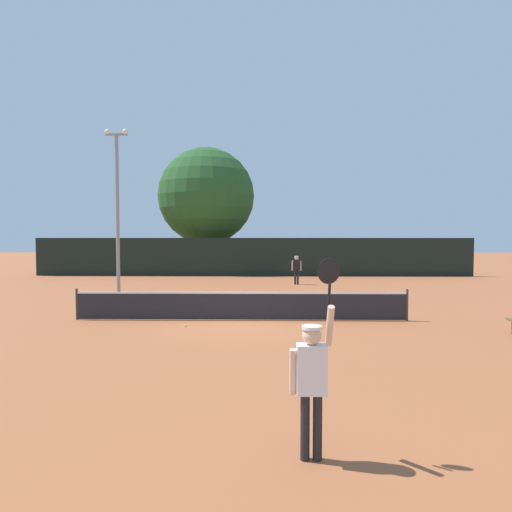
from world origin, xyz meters
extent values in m
plane|color=#9E5633|center=(0.00, 0.00, 0.00)|extent=(120.00, 120.00, 0.00)
cube|color=#232328|center=(0.00, 0.00, 0.48)|extent=(11.26, 0.03, 0.91)
cube|color=white|center=(0.00, 0.00, 0.93)|extent=(11.26, 0.04, 0.06)
cylinder|color=#333338|center=(-5.63, 0.00, 0.54)|extent=(0.08, 0.08, 1.07)
cylinder|color=#333338|center=(5.63, 0.00, 0.54)|extent=(0.08, 0.08, 1.07)
cube|color=black|center=(0.00, 16.52, 1.35)|extent=(31.05, 0.12, 2.70)
cube|color=white|center=(1.40, -9.46, 1.18)|extent=(0.38, 0.22, 0.64)
sphere|color=beige|center=(1.40, -9.46, 1.62)|extent=(0.24, 0.24, 0.24)
cylinder|color=white|center=(1.40, -9.46, 1.72)|extent=(0.26, 0.26, 0.04)
cylinder|color=black|center=(1.32, -9.46, 0.43)|extent=(0.12, 0.12, 0.86)
cylinder|color=black|center=(1.48, -9.46, 0.43)|extent=(0.12, 0.12, 0.86)
cylinder|color=beige|center=(1.16, -9.46, 1.15)|extent=(0.09, 0.18, 0.61)
cylinder|color=beige|center=(1.64, -9.37, 1.72)|extent=(0.09, 0.34, 0.58)
cylinder|color=black|center=(1.64, -9.31, 2.13)|extent=(0.04, 0.11, 0.28)
ellipsoid|color=black|center=(1.64, -9.25, 2.42)|extent=(0.30, 0.13, 0.36)
cube|color=black|center=(2.70, 11.09, 1.14)|extent=(0.38, 0.22, 0.61)
sphere|color=beige|center=(2.70, 11.09, 1.55)|extent=(0.23, 0.23, 0.23)
cylinder|color=white|center=(2.70, 11.09, 1.65)|extent=(0.25, 0.25, 0.04)
cylinder|color=black|center=(2.62, 11.09, 0.41)|extent=(0.12, 0.12, 0.83)
cylinder|color=black|center=(2.78, 11.09, 0.41)|extent=(0.12, 0.12, 0.83)
cylinder|color=beige|center=(2.46, 11.09, 1.10)|extent=(0.09, 0.18, 0.58)
cylinder|color=beige|center=(2.94, 11.09, 1.10)|extent=(0.09, 0.16, 0.58)
sphere|color=#CCE033|center=(-1.69, -1.15, 0.03)|extent=(0.07, 0.07, 0.07)
cylinder|color=gray|center=(-6.61, 7.36, 3.94)|extent=(0.18, 0.18, 7.88)
cube|color=gray|center=(-6.61, 7.36, 7.93)|extent=(1.10, 0.10, 0.10)
sphere|color=#F2EDCC|center=(-7.06, 7.36, 8.06)|extent=(0.28, 0.28, 0.28)
sphere|color=#F2EDCC|center=(-6.16, 7.36, 8.06)|extent=(0.28, 0.28, 0.28)
cylinder|color=brown|center=(-3.79, 20.40, 1.58)|extent=(0.56, 0.56, 3.15)
sphere|color=#235123|center=(-3.79, 20.40, 6.00)|extent=(7.58, 7.58, 7.58)
cube|color=black|center=(1.40, 24.27, 0.60)|extent=(2.50, 4.43, 0.90)
cube|color=#2D333D|center=(1.40, 23.97, 1.37)|extent=(2.00, 2.43, 0.64)
cylinder|color=black|center=(0.55, 25.67, 0.30)|extent=(0.22, 0.60, 0.60)
cylinder|color=black|center=(2.25, 25.67, 0.30)|extent=(0.22, 0.60, 0.60)
cylinder|color=black|center=(0.55, 22.87, 0.30)|extent=(0.22, 0.60, 0.60)
cylinder|color=black|center=(2.25, 22.87, 0.30)|extent=(0.22, 0.60, 0.60)
cube|color=red|center=(6.06, 21.89, 0.60)|extent=(2.33, 4.38, 0.90)
cube|color=#2D333D|center=(6.06, 21.59, 1.37)|extent=(1.92, 2.37, 0.64)
cylinder|color=black|center=(5.21, 23.29, 0.30)|extent=(0.22, 0.60, 0.60)
cylinder|color=black|center=(6.91, 23.29, 0.30)|extent=(0.22, 0.60, 0.60)
cylinder|color=black|center=(5.21, 20.49, 0.30)|extent=(0.22, 0.60, 0.60)
cylinder|color=black|center=(6.91, 20.49, 0.30)|extent=(0.22, 0.60, 0.60)
camera|label=1|loc=(0.79, -15.10, 2.89)|focal=31.36mm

